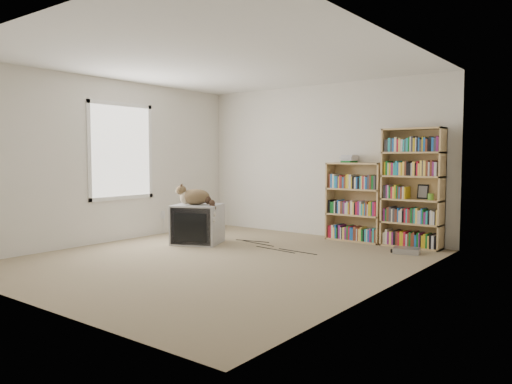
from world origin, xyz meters
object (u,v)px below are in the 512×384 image
Objects in this scene: cat at (198,199)px; dvd_player at (407,251)px; crt_tv at (198,224)px; bookcase_short at (355,205)px; bookcase_tall at (413,191)px.

dvd_player is (2.78, 1.18, -0.64)m from cat.
bookcase_short is at bearing 19.12° from crt_tv.
bookcase_short is (-0.91, 0.00, -0.27)m from bookcase_tall.
crt_tv is 2.46m from bookcase_short.
cat is at bearing -135.89° from bookcase_short.
crt_tv is at bearing -137.22° from bookcase_short.
cat is 0.43× the size of bookcase_tall.
crt_tv is 0.39m from cat.
bookcase_short reaches higher than crt_tv.
bookcase_short is at bearing 140.63° from dvd_player.
cat is at bearing -169.56° from dvd_player.
dvd_player is at bearing -26.83° from bookcase_short.
crt_tv reaches higher than dvd_player.
bookcase_tall is at bearing -4.64° from cat.
cat is 3.09m from dvd_player.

